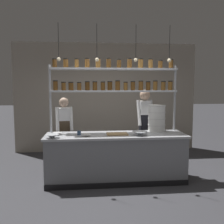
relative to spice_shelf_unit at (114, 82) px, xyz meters
The scene contains 14 objects.
ground_plane 1.95m from the spice_shelf_unit, 91.07° to the right, with size 40.00×40.00×0.00m, color #3D3D42.
back_wall 2.08m from the spice_shelf_unit, 90.17° to the left, with size 5.10×0.12×3.03m, color #9E9384.
prep_counter 1.50m from the spice_shelf_unit, 91.07° to the right, with size 2.70×0.76×0.92m.
spice_shelf_unit is the anchor object (origin of this frame).
chef_left 1.50m from the spice_shelf_unit, 160.81° to the left, with size 0.39×0.31×1.60m.
chef_center 1.20m from the spice_shelf_unit, 25.81° to the left, with size 0.37×0.31×1.76m.
container_stack 1.14m from the spice_shelf_unit, ahead, with size 0.36×0.36×0.53m.
cutting_board 1.06m from the spice_shelf_unit, 87.52° to the right, with size 0.40×0.26×0.02m.
prep_bowl_near_left 1.24m from the spice_shelf_unit, 138.71° to the right, with size 0.16×0.16×0.04m.
prep_bowl_center_front 1.63m from the spice_shelf_unit, 154.04° to the right, with size 0.24×0.24×0.07m.
prep_bowl_center_back 1.52m from the spice_shelf_unit, 166.28° to the right, with size 0.17×0.17×0.05m.
prep_bowl_near_right 1.16m from the spice_shelf_unit, 49.12° to the right, with size 0.28×0.28×0.08m.
serving_cup_front 1.25m from the spice_shelf_unit, 154.68° to the right, with size 0.07×0.07×0.08m.
pendant_light_row 0.55m from the spice_shelf_unit, 91.58° to the right, with size 2.15×0.07×0.69m.
Camera 1 is at (-0.54, -4.70, 1.84)m, focal length 40.00 mm.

